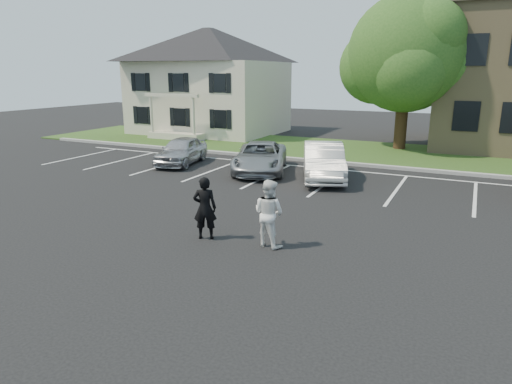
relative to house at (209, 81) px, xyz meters
The scene contains 11 objects.
ground_plane 24.14m from the house, 56.94° to the right, with size 90.00×90.00×0.00m, color black.
curb 15.71m from the house, 31.52° to the right, with size 40.00×0.30×0.15m, color gray.
grass_strip 14.11m from the house, 17.00° to the right, with size 44.00×8.00×0.08m, color #234511.
stall_lines 18.53m from the house, 37.43° to the right, with size 34.00×5.36×0.01m.
house is the anchor object (origin of this frame).
tree 14.63m from the house, ahead, with size 7.80×7.20×8.80m.
man_black_suit 23.34m from the house, 59.14° to the right, with size 0.64×0.42×1.76m, color black.
man_white_shirt 24.08m from the house, 55.10° to the right, with size 0.88×0.68×1.81m, color white.
car_silver_west 12.85m from the house, 65.46° to the right, with size 1.61×4.00×1.36m, color #ACACB1.
car_silver_minivan 15.09m from the house, 49.86° to the right, with size 2.26×4.90×1.36m, color #96989C.
car_white_sedan 17.27m from the house, 42.21° to the right, with size 1.63×4.69×1.54m, color silver.
Camera 1 is at (5.34, -10.09, 4.50)m, focal length 32.00 mm.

